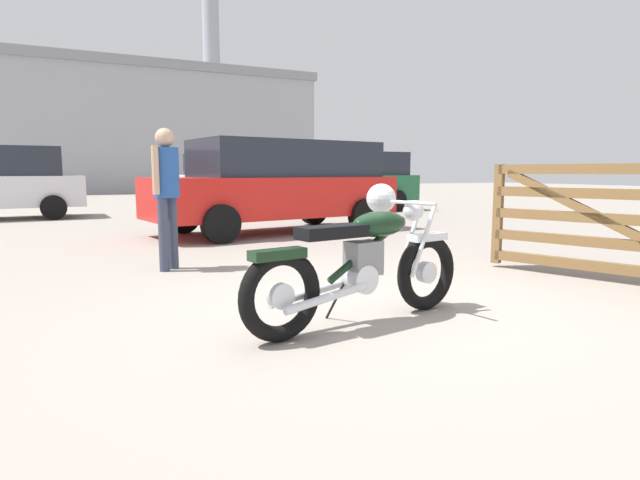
{
  "coord_description": "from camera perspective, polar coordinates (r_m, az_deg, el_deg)",
  "views": [
    {
      "loc": [
        -2.31,
        -3.75,
        1.16
      ],
      "look_at": [
        -0.35,
        0.56,
        0.54
      ],
      "focal_mm": 29.46,
      "sensor_mm": 36.0,
      "label": 1
    }
  ],
  "objects": [
    {
      "name": "timber_gate",
      "position": [
        6.23,
        31.05,
        2.16
      ],
      "size": [
        1.02,
        2.42,
        1.6
      ],
      "rotation": [
        0.0,
        0.0,
        1.93
      ],
      "color": "brown",
      "rests_on": "ground_plane"
    },
    {
      "name": "industrial_building",
      "position": [
        36.08,
        -19.14,
        11.03
      ],
      "size": [
        20.45,
        12.15,
        14.9
      ],
      "rotation": [
        0.0,
        0.0,
        0.04
      ],
      "color": "#9EA0A8",
      "rests_on": "ground_plane"
    },
    {
      "name": "white_estate_far",
      "position": [
        19.22,
        -9.99,
        6.58
      ],
      "size": [
        4.1,
        2.27,
        1.78
      ],
      "rotation": [
        0.0,
        0.0,
        0.15
      ],
      "color": "black",
      "rests_on": "ground_plane"
    },
    {
      "name": "dark_sedan_left",
      "position": [
        10.14,
        -4.48,
        6.16
      ],
      "size": [
        4.94,
        2.59,
        1.74
      ],
      "rotation": [
        0.0,
        0.0,
        3.32
      ],
      "color": "black",
      "rests_on": "ground_plane"
    },
    {
      "name": "blue_hatchback_right",
      "position": [
        15.54,
        2.19,
        6.61
      ],
      "size": [
        4.77,
        2.11,
        1.74
      ],
      "rotation": [
        0.0,
        0.0,
        3.18
      ],
      "color": "black",
      "rests_on": "ground_plane"
    },
    {
      "name": "ground_plane",
      "position": [
        4.55,
        6.97,
        -7.39
      ],
      "size": [
        80.0,
        80.0,
        0.0
      ],
      "primitive_type": "plane",
      "color": "gray"
    },
    {
      "name": "vintage_motorcycle",
      "position": [
        4.04,
        4.87,
        -2.12
      ],
      "size": [
        2.06,
        0.79,
        1.07
      ],
      "rotation": [
        0.0,
        0.0,
        0.2
      ],
      "color": "black",
      "rests_on": "ground_plane"
    },
    {
      "name": "bystander",
      "position": [
        6.41,
        -16.35,
        5.86
      ],
      "size": [
        0.35,
        0.35,
        1.66
      ],
      "rotation": [
        0.0,
        0.0,
        5.51
      ],
      "color": "#383D51",
      "rests_on": "ground_plane"
    },
    {
      "name": "silver_sedan_mid",
      "position": [
        15.12,
        -31.44,
        5.42
      ],
      "size": [
        4.01,
        2.05,
        1.78
      ],
      "rotation": [
        0.0,
        0.0,
        3.22
      ],
      "color": "black",
      "rests_on": "ground_plane"
    }
  ]
}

